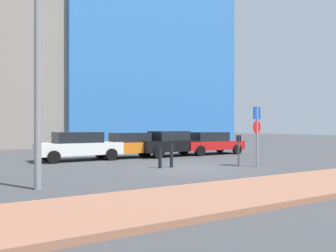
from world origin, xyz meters
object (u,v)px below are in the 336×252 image
at_px(parked_car_white, 79,146).
at_px(parked_car_orange, 130,145).
at_px(traffic_bollard_near, 160,158).
at_px(traffic_bollard_mid, 171,155).
at_px(parked_car_red, 210,143).
at_px(parked_car_black, 171,143).
at_px(street_lamp, 38,20).
at_px(parking_meter, 239,146).
at_px(parking_sign_post, 257,129).

relative_size(parked_car_white, parked_car_orange, 1.02).
relative_size(traffic_bollard_near, traffic_bollard_mid, 0.84).
bearing_deg(traffic_bollard_near, parked_car_red, 36.59).
relative_size(parked_car_black, parked_car_red, 1.05).
distance_m(parked_car_red, traffic_bollard_near, 8.09).
xyz_separation_m(parked_car_orange, street_lamp, (-6.40, -7.74, 4.13)).
xyz_separation_m(parked_car_red, traffic_bollard_mid, (-5.90, -4.81, -0.24)).
bearing_deg(parked_car_red, parked_car_black, 179.27).
relative_size(parked_car_orange, parked_car_black, 0.96).
relative_size(parked_car_white, parking_meter, 3.13).
bearing_deg(traffic_bollard_near, parked_car_black, 54.31).
relative_size(parked_car_red, parking_sign_post, 1.60).
bearing_deg(parking_meter, traffic_bollard_mid, 156.14).
height_order(parking_sign_post, traffic_bollard_near, parking_sign_post).
distance_m(street_lamp, traffic_bollard_near, 7.49).
bearing_deg(parking_meter, parked_car_red, 63.23).
height_order(traffic_bollard_near, traffic_bollard_mid, traffic_bollard_mid).
xyz_separation_m(parked_car_white, parking_sign_post, (6.13, -6.94, 0.91)).
height_order(parked_car_white, parked_car_red, parked_car_white).
bearing_deg(parked_car_orange, traffic_bollard_mid, -93.65).
distance_m(parked_car_black, traffic_bollard_near, 5.99).
height_order(parked_car_red, traffic_bollard_mid, parked_car_red).
xyz_separation_m(parked_car_red, parking_meter, (-3.06, -6.07, 0.15)).
bearing_deg(parked_car_white, traffic_bollard_mid, -61.96).
distance_m(parked_car_black, parking_meter, 6.11).
bearing_deg(traffic_bollard_mid, parked_car_orange, 86.35).
bearing_deg(parking_meter, parking_sign_post, -44.85).
height_order(parked_car_black, traffic_bollard_near, parked_car_black).
bearing_deg(parked_car_red, traffic_bollard_mid, -140.79).
bearing_deg(parking_sign_post, parked_car_orange, 113.69).
distance_m(parked_car_white, traffic_bollard_near, 5.56).
xyz_separation_m(parked_car_orange, parked_car_black, (2.56, -0.34, 0.03)).
bearing_deg(parking_meter, street_lamp, -171.77).
distance_m(parked_car_orange, parked_car_red, 5.58).
distance_m(parked_car_black, parking_sign_post, 6.76).
bearing_deg(parked_car_orange, parked_car_white, -178.48).
distance_m(parked_car_orange, parking_sign_post, 7.72).
distance_m(parking_meter, traffic_bollard_mid, 3.13).
height_order(parking_meter, traffic_bollard_near, parking_meter).
xyz_separation_m(parked_car_orange, traffic_bollard_mid, (-0.33, -5.19, -0.23)).
height_order(parked_car_orange, parked_car_black, parked_car_black).
xyz_separation_m(parked_car_white, parked_car_red, (8.62, -0.30, -0.03)).
bearing_deg(parked_car_orange, parking_sign_post, -66.31).
distance_m(parking_meter, traffic_bollard_near, 3.68).
bearing_deg(parked_car_red, street_lamp, -148.43).
bearing_deg(parking_sign_post, parked_car_red, 69.45).
height_order(parked_car_orange, traffic_bollard_mid, parked_car_orange).
xyz_separation_m(parked_car_white, parking_meter, (5.56, -6.37, 0.12)).
distance_m(parked_car_orange, traffic_bollard_near, 5.29).
height_order(street_lamp, traffic_bollard_near, street_lamp).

